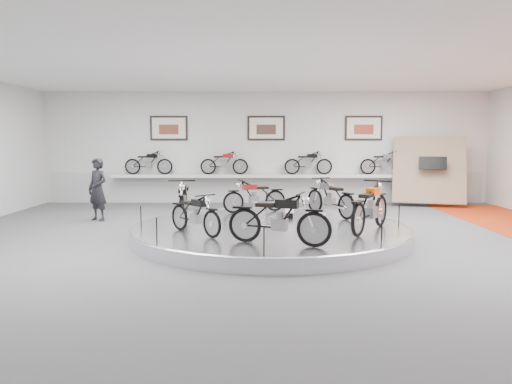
{
  "coord_description": "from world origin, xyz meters",
  "views": [
    {
      "loc": [
        -0.3,
        -11.07,
        2.29
      ],
      "look_at": [
        -0.34,
        0.6,
        1.06
      ],
      "focal_mm": 35.0,
      "sensor_mm": 36.0,
      "label": 1
    }
  ],
  "objects_px": {
    "display_platform": "(271,232)",
    "bike_c": "(183,200)",
    "bike_a": "(330,197)",
    "bike_e": "(279,218)",
    "bike_b": "(255,196)",
    "visitor": "(98,189)",
    "shelf": "(266,176)",
    "bike_f": "(370,207)",
    "bike_d": "(195,214)"
  },
  "relations": [
    {
      "from": "shelf",
      "to": "visitor",
      "type": "relative_size",
      "value": 6.19
    },
    {
      "from": "bike_b",
      "to": "bike_f",
      "type": "bearing_deg",
      "value": 111.82
    },
    {
      "from": "bike_b",
      "to": "shelf",
      "type": "bearing_deg",
      "value": -114.6
    },
    {
      "from": "bike_e",
      "to": "visitor",
      "type": "height_order",
      "value": "visitor"
    },
    {
      "from": "shelf",
      "to": "bike_e",
      "type": "xyz_separation_m",
      "value": [
        0.09,
        -8.46,
        -0.19
      ]
    },
    {
      "from": "shelf",
      "to": "bike_d",
      "type": "distance_m",
      "value": 7.58
    },
    {
      "from": "bike_c",
      "to": "bike_d",
      "type": "bearing_deg",
      "value": 12.4
    },
    {
      "from": "bike_e",
      "to": "bike_c",
      "type": "bearing_deg",
      "value": 150.08
    },
    {
      "from": "bike_a",
      "to": "bike_b",
      "type": "bearing_deg",
      "value": 41.44
    },
    {
      "from": "bike_c",
      "to": "bike_a",
      "type": "bearing_deg",
      "value": 100.27
    },
    {
      "from": "display_platform",
      "to": "bike_c",
      "type": "bearing_deg",
      "value": 166.51
    },
    {
      "from": "display_platform",
      "to": "bike_d",
      "type": "relative_size",
      "value": 4.32
    },
    {
      "from": "shelf",
      "to": "bike_c",
      "type": "relative_size",
      "value": 6.06
    },
    {
      "from": "display_platform",
      "to": "shelf",
      "type": "relative_size",
      "value": 0.58
    },
    {
      "from": "display_platform",
      "to": "bike_d",
      "type": "height_order",
      "value": "bike_d"
    },
    {
      "from": "display_platform",
      "to": "bike_f",
      "type": "bearing_deg",
      "value": -17.82
    },
    {
      "from": "bike_b",
      "to": "bike_c",
      "type": "bearing_deg",
      "value": 25.6
    },
    {
      "from": "bike_c",
      "to": "bike_b",
      "type": "bearing_deg",
      "value": 129.98
    },
    {
      "from": "bike_d",
      "to": "visitor",
      "type": "xyz_separation_m",
      "value": [
        -3.21,
        3.62,
        0.15
      ]
    },
    {
      "from": "display_platform",
      "to": "shelf",
      "type": "height_order",
      "value": "shelf"
    },
    {
      "from": "bike_c",
      "to": "bike_f",
      "type": "xyz_separation_m",
      "value": [
        4.23,
        -1.19,
        0.01
      ]
    },
    {
      "from": "bike_a",
      "to": "bike_c",
      "type": "distance_m",
      "value": 3.81
    },
    {
      "from": "bike_f",
      "to": "visitor",
      "type": "bearing_deg",
      "value": 95.88
    },
    {
      "from": "bike_c",
      "to": "bike_e",
      "type": "xyz_separation_m",
      "value": [
        2.18,
        -2.57,
        -0.03
      ]
    },
    {
      "from": "bike_d",
      "to": "bike_f",
      "type": "height_order",
      "value": "bike_f"
    },
    {
      "from": "bike_b",
      "to": "bike_d",
      "type": "relative_size",
      "value": 1.03
    },
    {
      "from": "visitor",
      "to": "bike_e",
      "type": "bearing_deg",
      "value": -13.12
    },
    {
      "from": "display_platform",
      "to": "bike_c",
      "type": "relative_size",
      "value": 3.53
    },
    {
      "from": "bike_c",
      "to": "bike_f",
      "type": "distance_m",
      "value": 4.39
    },
    {
      "from": "shelf",
      "to": "bike_e",
      "type": "bearing_deg",
      "value": -89.37
    },
    {
      "from": "display_platform",
      "to": "bike_a",
      "type": "distance_m",
      "value": 2.27
    },
    {
      "from": "bike_b",
      "to": "display_platform",
      "type": "bearing_deg",
      "value": 80.67
    },
    {
      "from": "bike_c",
      "to": "bike_d",
      "type": "distance_m",
      "value": 1.58
    },
    {
      "from": "bike_e",
      "to": "visitor",
      "type": "bearing_deg",
      "value": 156.1
    },
    {
      "from": "bike_c",
      "to": "bike_e",
      "type": "distance_m",
      "value": 3.37
    },
    {
      "from": "display_platform",
      "to": "bike_e",
      "type": "height_order",
      "value": "bike_e"
    },
    {
      "from": "bike_b",
      "to": "bike_c",
      "type": "xyz_separation_m",
      "value": [
        -1.7,
        -1.7,
        0.08
      ]
    },
    {
      "from": "bike_d",
      "to": "bike_a",
      "type": "bearing_deg",
      "value": 85.76
    },
    {
      "from": "bike_d",
      "to": "visitor",
      "type": "relative_size",
      "value": 0.83
    },
    {
      "from": "bike_c",
      "to": "bike_e",
      "type": "relative_size",
      "value": 1.05
    },
    {
      "from": "bike_f",
      "to": "visitor",
      "type": "height_order",
      "value": "visitor"
    },
    {
      "from": "display_platform",
      "to": "visitor",
      "type": "bearing_deg",
      "value": 151.53
    },
    {
      "from": "display_platform",
      "to": "bike_c",
      "type": "height_order",
      "value": "bike_c"
    },
    {
      "from": "display_platform",
      "to": "visitor",
      "type": "xyz_separation_m",
      "value": [
        -4.83,
        2.62,
        0.74
      ]
    },
    {
      "from": "bike_a",
      "to": "bike_f",
      "type": "relative_size",
      "value": 0.9
    },
    {
      "from": "bike_a",
      "to": "visitor",
      "type": "xyz_separation_m",
      "value": [
        -6.41,
        1.12,
        0.09
      ]
    },
    {
      "from": "bike_c",
      "to": "bike_f",
      "type": "relative_size",
      "value": 0.97
    },
    {
      "from": "bike_b",
      "to": "bike_d",
      "type": "xyz_separation_m",
      "value": [
        -1.23,
        -3.2,
        -0.01
      ]
    },
    {
      "from": "bike_a",
      "to": "bike_b",
      "type": "height_order",
      "value": "bike_a"
    },
    {
      "from": "bike_b",
      "to": "bike_d",
      "type": "height_order",
      "value": "bike_b"
    }
  ]
}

